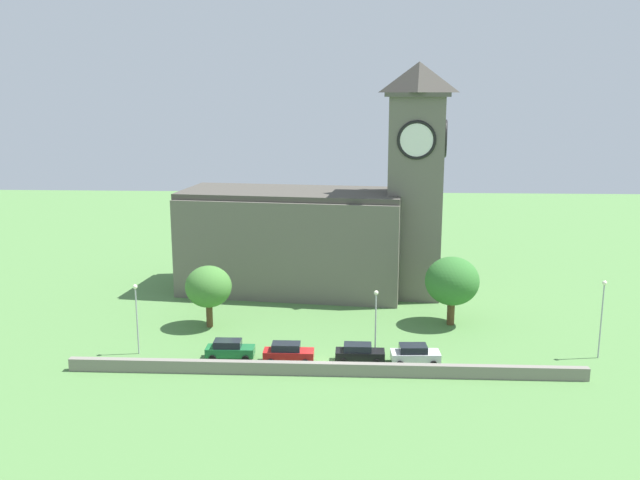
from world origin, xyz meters
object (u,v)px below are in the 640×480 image
streetlamp_west_end (136,308)px  car_black (359,353)px  car_white (415,354)px  streetlamp_west_mid (376,311)px  tree_churchyard (452,281)px  streetlamp_central (602,307)px  tree_riverside_west (208,287)px  car_green (230,349)px  church (319,228)px  car_red (288,353)px

streetlamp_west_end → car_black: bearing=-2.7°
car_white → streetlamp_west_end: (-26.50, 1.23, 3.73)m
streetlamp_west_mid → tree_churchyard: 12.40m
streetlamp_central → tree_riverside_west: streetlamp_central is taller
car_black → streetlamp_central: (22.78, 2.07, 4.15)m
streetlamp_central → tree_churchyard: streetlamp_central is taller
streetlamp_west_mid → car_green: bearing=-171.9°
streetlamp_west_end → tree_churchyard: 33.00m
church → car_white: size_ratio=7.33×
car_green → streetlamp_central: streetlamp_central is taller
church → streetlamp_west_mid: size_ratio=5.32×
car_green → car_white: size_ratio=1.00×
streetlamp_west_end → streetlamp_west_mid: bearing=2.9°
car_white → car_black: bearing=177.5°
car_green → streetlamp_central: (35.09, 1.88, 4.10)m
car_green → tree_churchyard: 25.22m
car_green → car_white: bearing=-1.4°
streetlamp_west_mid → streetlamp_central: (21.23, -0.09, 0.73)m
church → car_black: 25.38m
streetlamp_west_end → streetlamp_west_mid: size_ratio=1.09×
streetlamp_central → streetlamp_west_mid: bearing=179.7°
car_red → car_white: car_red is taller
streetlamp_central → car_green: bearing=-176.9°
car_red → streetlamp_west_mid: (8.23, 2.67, 3.34)m
church → car_black: size_ratio=7.32×
car_red → tree_churchyard: size_ratio=0.63×
car_black → streetlamp_west_end: bearing=177.3°
church → car_white: church is taller
car_red → streetlamp_west_end: size_ratio=0.68×
tree_riverside_west → car_black: bearing=-29.6°
car_red → car_white: size_ratio=1.02×
car_white → streetlamp_west_end: bearing=177.3°
tree_riverside_west → streetlamp_west_end: bearing=-122.8°
church → car_green: bearing=-107.2°
church → streetlamp_west_end: bearing=-125.7°
church → car_white: (10.14, -24.01, -7.27)m
church → car_red: bearing=-94.0°
streetlamp_central → tree_churchyard: 15.66m
streetlamp_west_end → tree_churchyard: size_ratio=0.92×
streetlamp_central → car_red: bearing=-175.0°
car_black → streetlamp_west_end: 21.70m
car_red → car_white: (11.83, 0.28, -0.04)m
car_green → tree_riverside_west: tree_riverside_west is taller
car_white → tree_riverside_west: bearing=156.2°
church → car_red: church is taller
car_red → car_white: 11.83m
car_white → tree_riverside_west: (-21.26, 9.38, 3.54)m
tree_churchyard → car_white: bearing=-113.2°
car_white → tree_churchyard: tree_churchyard is taller
streetlamp_west_end → streetlamp_west_mid: (22.90, 1.16, -0.35)m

